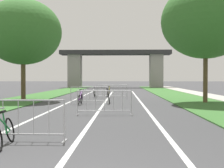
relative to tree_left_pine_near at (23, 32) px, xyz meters
The scene contains 18 objects.
grass_verge_left 7.41m from the tree_left_pine_near, 91.16° to the left, with size 3.46×56.98×0.05m, color #386B2D.
grass_verge_right 14.01m from the tree_left_pine_near, 25.35° to the left, with size 3.46×56.98×0.05m, color #386B2D.
sidewalk_path_right 16.38m from the tree_left_pine_near, 21.08° to the left, with size 2.00×56.98×0.08m, color #ADA89E.
lane_stripe_center 7.71m from the tree_left_pine_near, 11.48° to the right, with size 0.14×32.96×0.01m, color silver.
lane_stripe_right_lane 9.63m from the tree_left_pine_near, ahead, with size 0.14×32.96×0.01m, color silver.
lane_stripe_left_lane 6.11m from the tree_left_pine_near, 18.68° to the right, with size 0.14×32.96×0.01m, color silver.
overpass_bridge 30.00m from the tree_left_pine_near, 78.68° to the left, with size 18.43×3.20×6.22m.
tree_left_pine_near is the anchor object (origin of this frame).
tree_right_cypress_far 12.43m from the tree_left_pine_near, ahead, with size 5.61×5.61×7.58m.
crowd_barrier_nearest 15.00m from the tree_left_pine_near, 72.11° to the right, with size 2.38×0.44×1.05m.
crowd_barrier_second 11.16m from the tree_left_pine_near, 52.63° to the right, with size 2.40×0.57×1.05m.
crowd_barrier_third 7.14m from the tree_left_pine_near, 28.19° to the right, with size 2.38×0.44×1.05m.
crowd_barrier_fourth 8.09m from the tree_left_pine_near, 24.23° to the left, with size 2.38×0.44×1.05m.
bicycle_purple_0 7.12m from the tree_left_pine_near, 35.35° to the right, with size 0.56×1.70×0.93m.
bicycle_black_1 7.93m from the tree_left_pine_near, 19.74° to the right, with size 0.53×1.69×1.00m.
bicycle_yellow_2 8.07m from the tree_left_pine_near, 28.90° to the left, with size 0.58×1.77×0.99m.
bicycle_silver_4 7.31m from the tree_left_pine_near, 33.76° to the left, with size 0.62×1.57×0.84m.
bicycle_green_5 15.56m from the tree_left_pine_near, 73.30° to the right, with size 0.55×1.63×0.96m.
Camera 1 is at (1.11, -3.38, 1.58)m, focal length 48.17 mm.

